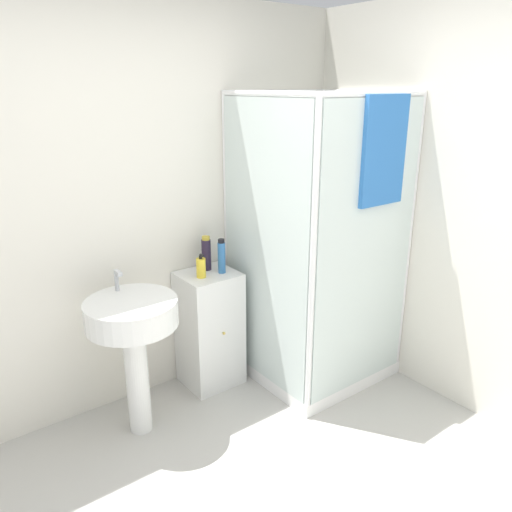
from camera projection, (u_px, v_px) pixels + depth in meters
name	position (u px, v px, depth m)	size (l,w,h in m)	color
wall_back	(114.00, 214.00, 3.00)	(6.40, 0.06, 2.50)	silver
shower_enclosure	(315.00, 306.00, 3.46)	(0.91, 0.94, 1.96)	white
vanity_cabinet	(210.00, 329.00, 3.41)	(0.37, 0.36, 0.81)	silver
sink	(133.00, 329.00, 2.83)	(0.52, 0.52, 0.98)	white
soap_dispenser	(201.00, 268.00, 3.19)	(0.06, 0.06, 0.16)	yellow
shampoo_bottle_tall_black	(206.00, 254.00, 3.31)	(0.06, 0.06, 0.23)	#281E33
shampoo_bottle_blue	(222.00, 257.00, 3.26)	(0.05, 0.05, 0.23)	#2D66A3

